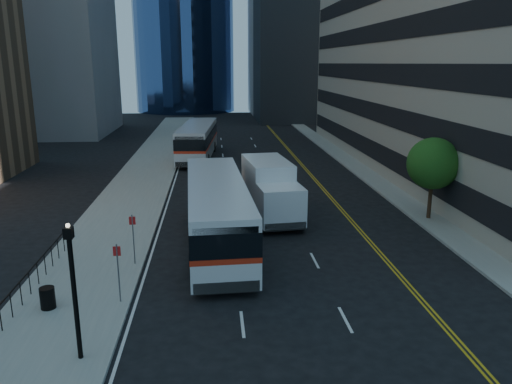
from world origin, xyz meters
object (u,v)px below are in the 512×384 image
street_tree (433,164)px  trash_can (48,298)px  lamp_post (74,286)px  bus_rear (198,140)px  box_truck (271,189)px  bus_front (217,211)px

street_tree → trash_can: street_tree is taller
lamp_post → bus_rear: bearing=85.5°
lamp_post → trash_can: bearing=120.6°
box_truck → trash_can: 15.73m
street_tree → box_truck: size_ratio=0.66×
street_tree → bus_front: 13.86m
lamp_post → trash_can: (-2.16, 3.66, -2.14)m
bus_rear → bus_front: bearing=-81.4°
bus_front → trash_can: size_ratio=15.78×
street_tree → box_truck: (-9.89, 1.50, -1.76)m
bus_rear → box_truck: box_truck is taller
bus_rear → box_truck: (5.21, -21.29, -0.03)m
lamp_post → box_truck: lamp_post is taller
bus_rear → trash_can: 33.53m
lamp_post → bus_rear: (2.90, 36.79, -0.82)m
bus_front → bus_rear: size_ratio=1.01×
lamp_post → bus_front: size_ratio=0.33×
street_tree → lamp_post: street_tree is taller
bus_front → bus_rear: bearing=91.0°
street_tree → trash_can: size_ratio=5.81×
bus_front → lamp_post: bearing=-116.1°
lamp_post → bus_rear: lamp_post is taller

